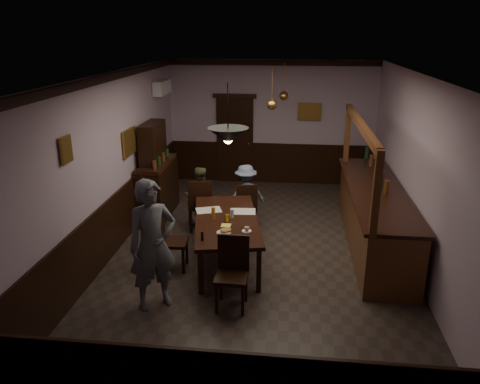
# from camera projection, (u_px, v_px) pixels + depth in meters

# --- Properties ---
(room) EXTENTS (5.01, 8.01, 3.01)m
(room) POSITION_uv_depth(u_px,v_px,m) (260.00, 169.00, 7.63)
(room) COLOR #2D2621
(room) RESTS_ON ground
(dining_table) EXTENTS (1.39, 2.35, 0.75)m
(dining_table) POSITION_uv_depth(u_px,v_px,m) (226.00, 223.00, 7.60)
(dining_table) COLOR black
(dining_table) RESTS_ON ground
(chair_far_left) EXTENTS (0.55, 0.55, 1.03)m
(chair_far_left) POSITION_uv_depth(u_px,v_px,m) (200.00, 203.00, 8.80)
(chair_far_left) COLOR black
(chair_far_left) RESTS_ON ground
(chair_far_right) EXTENTS (0.45, 0.45, 0.93)m
(chair_far_right) POSITION_uv_depth(u_px,v_px,m) (247.00, 204.00, 8.89)
(chair_far_right) COLOR black
(chair_far_right) RESTS_ON ground
(chair_near) EXTENTS (0.45, 0.45, 1.01)m
(chair_near) POSITION_uv_depth(u_px,v_px,m) (232.00, 269.00, 6.40)
(chair_near) COLOR black
(chair_near) RESTS_ON ground
(chair_side) EXTENTS (0.45, 0.45, 0.98)m
(chair_side) POSITION_uv_depth(u_px,v_px,m) (168.00, 238.00, 7.40)
(chair_side) COLOR black
(chair_side) RESTS_ON ground
(person_standing) EXTENTS (0.80, 0.74, 1.83)m
(person_standing) POSITION_uv_depth(u_px,v_px,m) (153.00, 245.00, 6.27)
(person_standing) COLOR slate
(person_standing) RESTS_ON ground
(person_seated_left) EXTENTS (0.65, 0.55, 1.18)m
(person_seated_left) POSITION_uv_depth(u_px,v_px,m) (199.00, 197.00, 9.06)
(person_seated_left) COLOR #4F5030
(person_seated_left) RESTS_ON ground
(person_seated_right) EXTENTS (0.90, 0.76, 1.21)m
(person_seated_right) POSITION_uv_depth(u_px,v_px,m) (246.00, 195.00, 9.12)
(person_seated_right) COLOR slate
(person_seated_right) RESTS_ON ground
(newspaper_left) EXTENTS (0.49, 0.42, 0.01)m
(newspaper_left) POSITION_uv_depth(u_px,v_px,m) (209.00, 210.00, 7.93)
(newspaper_left) COLOR silver
(newspaper_left) RESTS_ON dining_table
(newspaper_right) EXTENTS (0.44, 0.33, 0.01)m
(newspaper_right) POSITION_uv_depth(u_px,v_px,m) (243.00, 211.00, 7.87)
(newspaper_right) COLOR silver
(newspaper_right) RESTS_ON dining_table
(napkin) EXTENTS (0.18, 0.18, 0.00)m
(napkin) POSITION_uv_depth(u_px,v_px,m) (226.00, 225.00, 7.32)
(napkin) COLOR #E6DA55
(napkin) RESTS_ON dining_table
(saucer) EXTENTS (0.15, 0.15, 0.01)m
(saucer) POSITION_uv_depth(u_px,v_px,m) (247.00, 231.00, 7.10)
(saucer) COLOR white
(saucer) RESTS_ON dining_table
(coffee_cup) EXTENTS (0.09, 0.09, 0.07)m
(coffee_cup) POSITION_uv_depth(u_px,v_px,m) (247.00, 229.00, 7.06)
(coffee_cup) COLOR white
(coffee_cup) RESTS_ON saucer
(pastry_plate) EXTENTS (0.22, 0.22, 0.01)m
(pastry_plate) POSITION_uv_depth(u_px,v_px,m) (224.00, 233.00, 7.05)
(pastry_plate) COLOR white
(pastry_plate) RESTS_ON dining_table
(pastry_ring_a) EXTENTS (0.13, 0.13, 0.04)m
(pastry_ring_a) POSITION_uv_depth(u_px,v_px,m) (225.00, 230.00, 7.05)
(pastry_ring_a) COLOR #C68C47
(pastry_ring_a) RESTS_ON pastry_plate
(pastry_ring_b) EXTENTS (0.13, 0.13, 0.04)m
(pastry_ring_b) POSITION_uv_depth(u_px,v_px,m) (227.00, 230.00, 7.07)
(pastry_ring_b) COLOR #C68C47
(pastry_ring_b) RESTS_ON pastry_plate
(soda_can) EXTENTS (0.07, 0.07, 0.12)m
(soda_can) POSITION_uv_depth(u_px,v_px,m) (227.00, 218.00, 7.45)
(soda_can) COLOR gold
(soda_can) RESTS_ON dining_table
(beer_glass) EXTENTS (0.06, 0.06, 0.20)m
(beer_glass) POSITION_uv_depth(u_px,v_px,m) (213.00, 213.00, 7.54)
(beer_glass) COLOR #BF721E
(beer_glass) RESTS_ON dining_table
(water_glass) EXTENTS (0.06, 0.06, 0.15)m
(water_glass) POSITION_uv_depth(u_px,v_px,m) (232.00, 214.00, 7.59)
(water_glass) COLOR silver
(water_glass) RESTS_ON dining_table
(pepper_mill) EXTENTS (0.04, 0.04, 0.14)m
(pepper_mill) POSITION_uv_depth(u_px,v_px,m) (202.00, 236.00, 6.78)
(pepper_mill) COLOR black
(pepper_mill) RESTS_ON dining_table
(sideboard) EXTENTS (0.52, 1.46, 1.92)m
(sideboard) POSITION_uv_depth(u_px,v_px,m) (157.00, 179.00, 9.55)
(sideboard) COLOR black
(sideboard) RESTS_ON ground
(bar_counter) EXTENTS (0.92, 3.97, 2.23)m
(bar_counter) POSITION_uv_depth(u_px,v_px,m) (374.00, 215.00, 8.23)
(bar_counter) COLOR #482013
(bar_counter) RESTS_ON ground
(door_back) EXTENTS (0.90, 0.06, 2.10)m
(door_back) POSITION_uv_depth(u_px,v_px,m) (235.00, 141.00, 11.58)
(door_back) COLOR black
(door_back) RESTS_ON ground
(ac_unit) EXTENTS (0.20, 0.85, 0.30)m
(ac_unit) POSITION_uv_depth(u_px,v_px,m) (162.00, 87.00, 10.30)
(ac_unit) COLOR white
(ac_unit) RESTS_ON ground
(picture_left_small) EXTENTS (0.04, 0.28, 0.36)m
(picture_left_small) POSITION_uv_depth(u_px,v_px,m) (66.00, 150.00, 6.18)
(picture_left_small) COLOR olive
(picture_left_small) RESTS_ON ground
(picture_left_large) EXTENTS (0.04, 0.62, 0.48)m
(picture_left_large) POSITION_uv_depth(u_px,v_px,m) (129.00, 142.00, 8.58)
(picture_left_large) COLOR olive
(picture_left_large) RESTS_ON ground
(picture_back) EXTENTS (0.55, 0.04, 0.42)m
(picture_back) POSITION_uv_depth(u_px,v_px,m) (310.00, 112.00, 11.15)
(picture_back) COLOR olive
(picture_back) RESTS_ON ground
(pendant_iron) EXTENTS (0.56, 0.56, 0.82)m
(pendant_iron) POSITION_uv_depth(u_px,v_px,m) (228.00, 136.00, 6.32)
(pendant_iron) COLOR black
(pendant_iron) RESTS_ON ground
(pendant_brass_mid) EXTENTS (0.20, 0.20, 0.81)m
(pendant_brass_mid) POSITION_uv_depth(u_px,v_px,m) (272.00, 105.00, 8.93)
(pendant_brass_mid) COLOR #BF8C3F
(pendant_brass_mid) RESTS_ON ground
(pendant_brass_far) EXTENTS (0.20, 0.20, 0.81)m
(pendant_brass_far) POSITION_uv_depth(u_px,v_px,m) (284.00, 96.00, 10.09)
(pendant_brass_far) COLOR #BF8C3F
(pendant_brass_far) RESTS_ON ground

